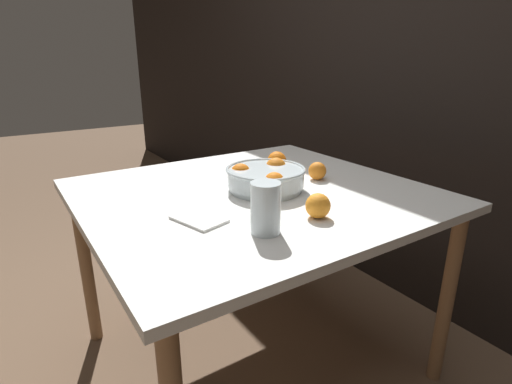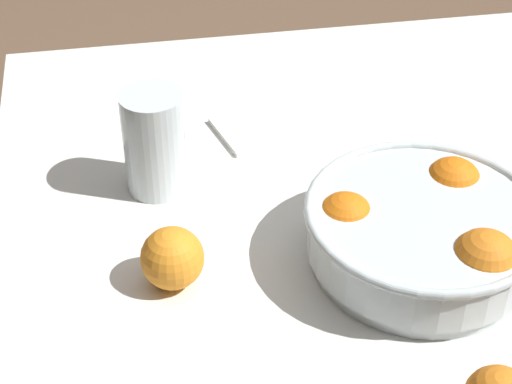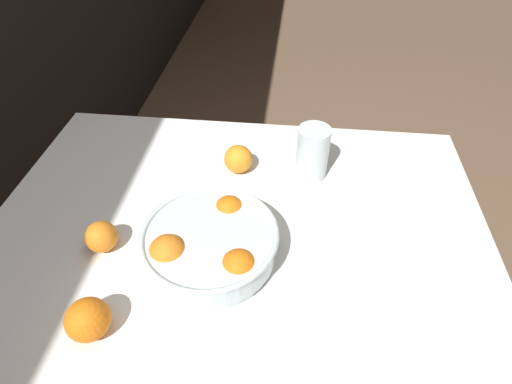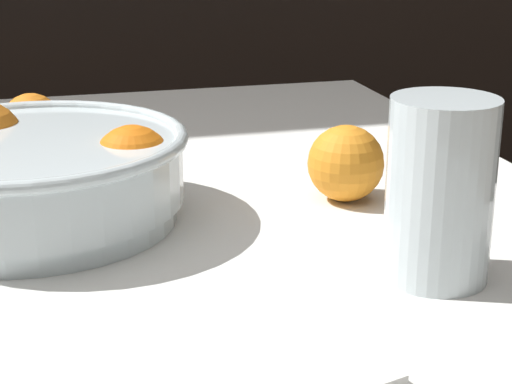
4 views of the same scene
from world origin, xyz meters
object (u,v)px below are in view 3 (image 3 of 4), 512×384
Objects in this scene: fruit_bowl at (211,244)px; orange_loose_near_bowl at (88,320)px; juice_glass at (312,155)px; orange_loose_aside at (238,159)px; orange_loose_front at (101,237)px.

fruit_bowl reaches higher than orange_loose_near_bowl.
juice_glass is 0.62m from orange_loose_near_bowl.
juice_glass reaches higher than orange_loose_aside.
juice_glass is (0.30, -0.21, 0.02)m from fruit_bowl.
juice_glass is 1.91× the size of orange_loose_aside.
orange_loose_aside is at bearing 90.76° from juice_glass.
fruit_bowl is at bearing 145.43° from juice_glass.
orange_loose_near_bowl is 0.20m from orange_loose_front.
orange_loose_front is 0.92× the size of orange_loose_aside.
orange_loose_aside is at bearing -3.18° from fruit_bowl.
orange_loose_aside is (0.48, -0.20, -0.00)m from orange_loose_near_bowl.
orange_loose_near_bowl is at bearing -164.39° from orange_loose_front.
orange_loose_near_bowl is at bearing 141.05° from juice_glass.
orange_loose_aside is at bearing -22.77° from orange_loose_near_bowl.
fruit_bowl is at bearing -44.99° from orange_loose_near_bowl.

